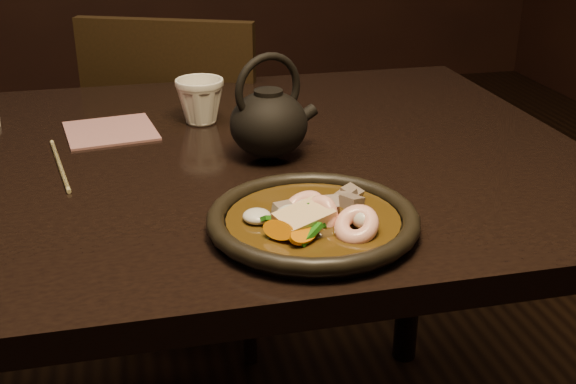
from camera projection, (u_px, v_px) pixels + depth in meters
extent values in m
cube|color=black|center=(87.00, 176.00, 1.12)|extent=(1.60, 0.90, 0.04)
cylinder|color=black|center=(413.00, 235.00, 1.75)|extent=(0.06, 0.06, 0.71)
cube|color=black|center=(198.00, 182.00, 1.88)|extent=(0.54, 0.54, 0.04)
cylinder|color=black|center=(273.00, 233.00, 2.10)|extent=(0.04, 0.04, 0.40)
cylinder|color=black|center=(249.00, 294.00, 1.79)|extent=(0.04, 0.04, 0.40)
cylinder|color=black|center=(163.00, 225.00, 2.15)|extent=(0.04, 0.04, 0.40)
cylinder|color=black|center=(121.00, 282.00, 1.84)|extent=(0.04, 0.04, 0.40)
cube|color=black|center=(169.00, 117.00, 1.62)|extent=(0.38, 0.18, 0.43)
cylinder|color=black|center=(313.00, 227.00, 0.91)|extent=(0.25, 0.25, 0.01)
torus|color=black|center=(313.00, 219.00, 0.90)|extent=(0.27, 0.27, 0.02)
cylinder|color=#3A260A|center=(313.00, 221.00, 0.90)|extent=(0.22, 0.22, 0.01)
ellipsoid|color=#3A260A|center=(313.00, 221.00, 0.90)|extent=(0.12, 0.11, 0.03)
torus|color=#FFBCA1|center=(317.00, 220.00, 0.88)|extent=(0.07, 0.07, 0.05)
torus|color=#FFBCA1|center=(302.00, 210.00, 0.90)|extent=(0.08, 0.08, 0.04)
torus|color=#FFBCA1|center=(356.00, 225.00, 0.86)|extent=(0.08, 0.08, 0.04)
cube|color=gray|center=(346.00, 199.00, 0.94)|extent=(0.04, 0.04, 0.03)
cube|color=gray|center=(351.00, 196.00, 0.95)|extent=(0.04, 0.04, 0.03)
cube|color=gray|center=(330.00, 207.00, 0.90)|extent=(0.03, 0.03, 0.03)
cube|color=gray|center=(351.00, 204.00, 0.91)|extent=(0.04, 0.04, 0.03)
cube|color=gray|center=(284.00, 213.00, 0.90)|extent=(0.03, 0.03, 0.03)
cylinder|color=orange|center=(279.00, 230.00, 0.84)|extent=(0.05, 0.05, 0.04)
cylinder|color=orange|center=(302.00, 218.00, 0.90)|extent=(0.04, 0.05, 0.03)
cylinder|color=orange|center=(315.00, 222.00, 0.88)|extent=(0.05, 0.05, 0.03)
cylinder|color=orange|center=(329.00, 207.00, 0.90)|extent=(0.02, 0.04, 0.04)
cylinder|color=orange|center=(313.00, 216.00, 0.89)|extent=(0.05, 0.04, 0.04)
cylinder|color=orange|center=(303.00, 235.00, 0.84)|extent=(0.06, 0.06, 0.03)
cube|color=#226F15|center=(322.00, 221.00, 0.88)|extent=(0.02, 0.04, 0.01)
cube|color=#226F15|center=(260.00, 221.00, 0.88)|extent=(0.03, 0.03, 0.03)
cube|color=#226F15|center=(310.00, 234.00, 0.84)|extent=(0.04, 0.03, 0.02)
cube|color=#226F15|center=(301.00, 209.00, 0.89)|extent=(0.03, 0.03, 0.03)
cube|color=#226F15|center=(314.00, 210.00, 0.90)|extent=(0.04, 0.03, 0.01)
ellipsoid|color=beige|center=(321.00, 214.00, 0.89)|extent=(0.03, 0.03, 0.02)
ellipsoid|color=beige|center=(364.00, 218.00, 0.87)|extent=(0.03, 0.04, 0.03)
ellipsoid|color=beige|center=(308.00, 209.00, 0.90)|extent=(0.04, 0.04, 0.02)
ellipsoid|color=beige|center=(313.00, 218.00, 0.90)|extent=(0.03, 0.03, 0.03)
ellipsoid|color=beige|center=(257.00, 216.00, 0.89)|extent=(0.04, 0.04, 0.02)
ellipsoid|color=beige|center=(338.00, 203.00, 0.94)|extent=(0.04, 0.03, 0.02)
ellipsoid|color=beige|center=(291.00, 214.00, 0.89)|extent=(0.04, 0.03, 0.02)
cube|color=#EFCB8F|center=(304.00, 217.00, 0.86)|extent=(0.08, 0.07, 0.03)
imported|color=silver|center=(200.00, 100.00, 1.28)|extent=(0.11, 0.10, 0.09)
cylinder|color=tan|center=(60.00, 166.00, 1.10)|extent=(0.04, 0.21, 0.01)
cylinder|color=tan|center=(59.00, 163.00, 1.11)|extent=(0.04, 0.21, 0.01)
cube|color=#99615E|center=(111.00, 131.00, 1.25)|extent=(0.17, 0.17, 0.00)
ellipsoid|color=black|center=(269.00, 124.00, 1.12)|extent=(0.12, 0.12, 0.10)
cylinder|color=black|center=(268.00, 96.00, 1.10)|extent=(0.04, 0.04, 0.02)
cylinder|color=black|center=(302.00, 118.00, 1.15)|extent=(0.06, 0.04, 0.04)
torus|color=black|center=(268.00, 89.00, 1.09)|extent=(0.11, 0.05, 0.11)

